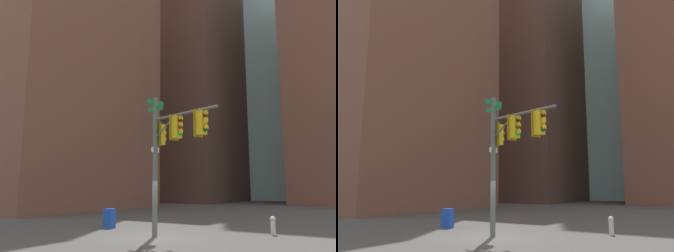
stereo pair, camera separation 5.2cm
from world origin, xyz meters
TOP-DOWN VIEW (x-y plane):
  - ground_plane at (0.00, 0.00)m, footprint 200.00×200.00m
  - signal_pole_assembly at (-0.16, -0.93)m, footprint 1.68×4.26m
  - fire_hydrant at (3.54, -4.43)m, footprint 0.34×0.26m
  - newspaper_box at (1.59, 4.10)m, footprint 0.48×0.59m
  - building_brick_nearside at (11.71, 24.59)m, footprint 18.57×21.79m
  - building_brick_midblock at (41.20, 21.55)m, footprint 23.19×19.97m
  - building_glass_tower at (59.09, 5.35)m, footprint 25.67×26.37m

SIDE VIEW (x-z plane):
  - ground_plane at x=0.00m, z-range 0.00..0.00m
  - fire_hydrant at x=3.54m, z-range 0.04..0.91m
  - newspaper_box at x=1.59m, z-range 0.00..1.05m
  - signal_pole_assembly at x=-0.16m, z-range 1.01..7.52m
  - building_brick_nearside at x=11.71m, z-range 0.00..41.12m
  - building_brick_midblock at x=41.20m, z-range 0.00..41.40m
  - building_glass_tower at x=59.09m, z-range 0.00..72.94m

